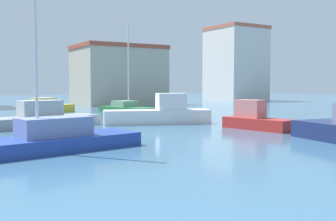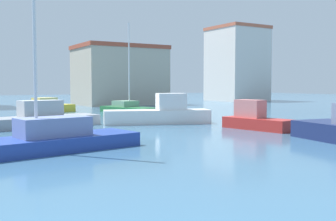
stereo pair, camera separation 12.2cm
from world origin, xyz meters
TOP-DOWN VIEW (x-y plane):
  - water at (15.00, 20.00)m, footprint 160.00×160.00m
  - sailboat_green_distant_east at (16.26, 29.26)m, footprint 3.50×6.71m
  - motorboat_white_far_left at (13.46, 18.53)m, footprint 7.14×4.00m
  - sailboat_blue_far_right at (3.98, 11.19)m, footprint 8.35×3.53m
  - motorboat_red_near_pier at (16.55, 12.81)m, footprint 2.06×4.41m
  - motorboat_grey_behind_lamppost at (6.24, 20.47)m, footprint 7.15×3.21m
  - motorboat_yellow_mid_harbor at (9.70, 32.97)m, footprint 5.46×3.57m
  - warehouse_block at (21.81, 43.63)m, footprint 10.82×8.21m
  - yacht_club at (42.85, 44.95)m, footprint 7.57×7.96m

SIDE VIEW (x-z plane):
  - water at x=15.00m, z-range 0.00..0.00m
  - sailboat_green_distant_east at x=16.26m, z-range -3.71..4.55m
  - sailboat_blue_far_right at x=3.98m, z-range -4.05..4.98m
  - motorboat_yellow_mid_harbor at x=9.70m, z-range -0.20..1.20m
  - motorboat_grey_behind_lamppost at x=6.24m, z-range -0.29..1.34m
  - motorboat_red_near_pier at x=16.55m, z-range -0.27..1.42m
  - motorboat_white_far_left at x=13.46m, z-range -0.33..1.67m
  - warehouse_block at x=21.81m, z-range 0.01..7.62m
  - yacht_club at x=42.85m, z-range 0.01..11.77m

